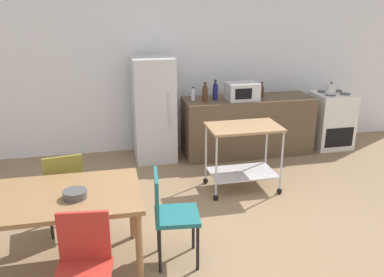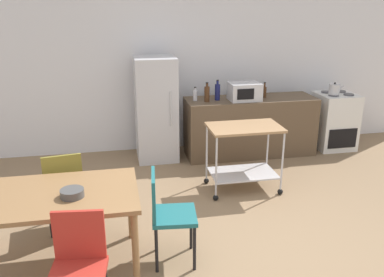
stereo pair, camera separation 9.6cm
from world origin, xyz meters
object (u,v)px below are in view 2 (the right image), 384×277
object	(u,v)px
kettle	(334,89)
dining_table	(51,202)
refrigerator	(156,109)
chair_teal	(167,211)
bottle_sparkling_water	(217,92)
bottle_olive_oil	(207,94)
microwave	(245,92)
stove_oven	(334,121)
kitchen_cart	(244,147)
fruit_bowl	(72,193)
bottle_soy_sauce	(264,91)
chair_red	(78,264)
chair_olive	(64,185)
bottle_wine	(195,95)

from	to	relation	value
kettle	dining_table	bearing A→B (deg)	-149.15
refrigerator	chair_teal	bearing A→B (deg)	-94.53
chair_teal	bottle_sparkling_water	world-z (taller)	bottle_sparkling_water
bottle_olive_oil	microwave	bearing A→B (deg)	-2.04
stove_oven	kitchen_cart	distance (m)	2.31
stove_oven	refrigerator	xyz separation A→B (m)	(-2.90, 0.08, 0.32)
microwave	fruit_bowl	world-z (taller)	microwave
bottle_soy_sauce	kettle	xyz separation A→B (m)	(1.11, -0.10, 0.01)
chair_red	stove_oven	xyz separation A→B (m)	(3.85, 3.21, -0.07)
chair_olive	kettle	bearing A→B (deg)	-164.98
chair_olive	microwave	xyz separation A→B (m)	(2.49, 1.71, 0.51)
stove_oven	microwave	bearing A→B (deg)	-175.98
dining_table	chair_olive	distance (m)	0.68
chair_red	chair_teal	bearing A→B (deg)	48.00
dining_table	microwave	size ratio (longest dim) A/B	3.26
bottle_sparkling_water	refrigerator	bearing A→B (deg)	173.38
bottle_wine	kettle	bearing A→B (deg)	-2.59
bottle_olive_oil	kettle	bearing A→B (deg)	-0.20
dining_table	kitchen_cart	distance (m)	2.50
chair_red	bottle_wine	xyz separation A→B (m)	(1.53, 3.22, 0.47)
chair_red	microwave	bearing A→B (deg)	60.69
bottle_wine	bottle_olive_oil	world-z (taller)	bottle_olive_oil
chair_teal	bottle_sparkling_water	bearing A→B (deg)	-17.97
stove_oven	bottle_olive_oil	size ratio (longest dim) A/B	3.21
chair_red	chair_teal	world-z (taller)	same
stove_oven	refrigerator	world-z (taller)	refrigerator
chair_teal	bottle_soy_sauce	distance (m)	3.22
bottle_sparkling_water	fruit_bowl	world-z (taller)	bottle_sparkling_water
bottle_soy_sauce	kitchen_cart	bearing A→B (deg)	-120.03
bottle_sparkling_water	microwave	distance (m)	0.40
kitchen_cart	kettle	world-z (taller)	kettle
chair_olive	bottle_soy_sauce	bearing A→B (deg)	-155.82
chair_red	fruit_bowl	size ratio (longest dim) A/B	4.45
bottle_soy_sauce	chair_olive	bearing A→B (deg)	-147.39
chair_olive	bottle_wine	distance (m)	2.57
chair_teal	fruit_bowl	bearing A→B (deg)	96.78
dining_table	refrigerator	size ratio (longest dim) A/B	0.97
refrigerator	bottle_wine	world-z (taller)	refrigerator
chair_red	bottle_wine	size ratio (longest dim) A/B	4.31
chair_teal	stove_oven	xyz separation A→B (m)	(3.11, 2.57, -0.07)
chair_olive	bottle_soy_sauce	size ratio (longest dim) A/B	3.79
stove_oven	kettle	xyz separation A→B (m)	(-0.12, -0.10, 0.55)
chair_olive	refrigerator	distance (m)	2.25
refrigerator	kitchen_cart	world-z (taller)	refrigerator
microwave	bottle_soy_sauce	size ratio (longest dim) A/B	1.96
chair_teal	bottle_soy_sauce	bearing A→B (deg)	-30.24
refrigerator	bottle_sparkling_water	xyz separation A→B (m)	(0.91, -0.11, 0.25)
chair_olive	kettle	distance (m)	4.34
stove_oven	microwave	xyz separation A→B (m)	(-1.59, -0.11, 0.58)
chair_olive	refrigerator	xyz separation A→B (m)	(1.18, 1.90, 0.26)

